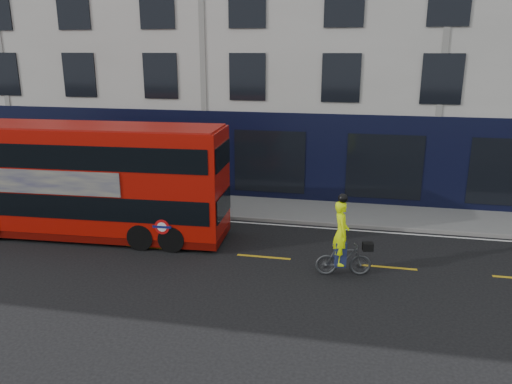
# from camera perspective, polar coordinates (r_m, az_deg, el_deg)

# --- Properties ---
(ground) EXTENTS (120.00, 120.00, 0.00)m
(ground) POSITION_cam_1_polar(r_m,az_deg,el_deg) (16.60, -13.97, -8.10)
(ground) COLOR black
(ground) RESTS_ON ground
(pavement) EXTENTS (60.00, 3.00, 0.12)m
(pavement) POSITION_cam_1_polar(r_m,az_deg,el_deg) (22.21, -6.81, -1.37)
(pavement) COLOR slate
(pavement) RESTS_ON ground
(kerb) EXTENTS (60.00, 0.12, 0.13)m
(kerb) POSITION_cam_1_polar(r_m,az_deg,el_deg) (20.86, -8.11, -2.56)
(kerb) COLOR gray
(kerb) RESTS_ON ground
(building_terrace) EXTENTS (50.00, 10.07, 15.00)m
(building_terrace) POSITION_cam_1_polar(r_m,az_deg,el_deg) (27.40, -2.87, 17.74)
(building_terrace) COLOR beige
(building_terrace) RESTS_ON ground
(road_edge_line) EXTENTS (58.00, 0.10, 0.01)m
(road_edge_line) POSITION_cam_1_polar(r_m,az_deg,el_deg) (20.62, -8.38, -2.98)
(road_edge_line) COLOR silver
(road_edge_line) RESTS_ON ground
(lane_dashes) EXTENTS (58.00, 0.12, 0.01)m
(lane_dashes) POSITION_cam_1_polar(r_m,az_deg,el_deg) (17.84, -11.90, -6.22)
(lane_dashes) COLOR gold
(lane_dashes) RESTS_ON ground
(bus) EXTENTS (10.30, 2.81, 4.11)m
(bus) POSITION_cam_1_polar(r_m,az_deg,el_deg) (18.98, -18.79, 1.29)
(bus) COLOR #AB0E06
(bus) RESTS_ON ground
(cyclist) EXTENTS (1.75, 0.81, 2.59)m
(cyclist) POSITION_cam_1_polar(r_m,az_deg,el_deg) (15.32, 9.87, -6.25)
(cyclist) COLOR #414345
(cyclist) RESTS_ON ground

